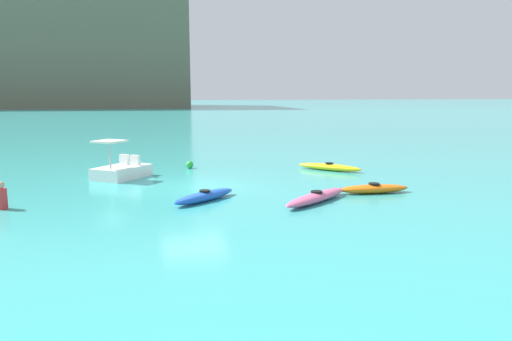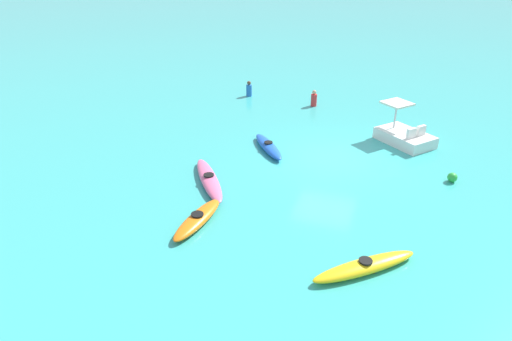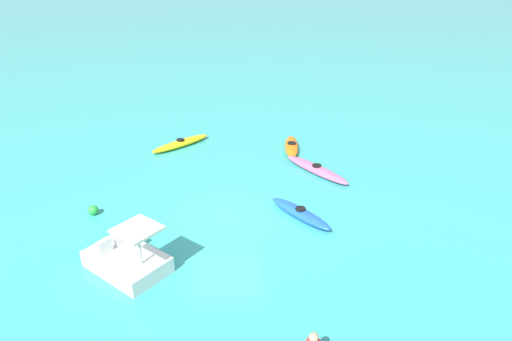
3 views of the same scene
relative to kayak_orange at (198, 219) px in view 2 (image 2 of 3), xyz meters
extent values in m
plane|color=#38ADA8|center=(-6.15, 3.04, -0.16)|extent=(600.00, 600.00, 0.00)
ellipsoid|color=orange|center=(0.00, 0.00, 0.00)|extent=(2.70, 0.88, 0.32)
cylinder|color=black|center=(0.00, 0.00, 0.18)|extent=(0.44, 0.44, 0.05)
ellipsoid|color=blue|center=(-6.16, 0.45, 0.00)|extent=(2.59, 2.15, 0.32)
cylinder|color=black|center=(-6.16, 0.45, 0.18)|extent=(0.51, 0.51, 0.05)
ellipsoid|color=pink|center=(-2.58, -0.75, 0.00)|extent=(3.22, 2.53, 0.32)
cylinder|color=black|center=(-2.58, -0.75, 0.18)|extent=(0.54, 0.54, 0.05)
ellipsoid|color=yellow|center=(0.68, 5.31, 0.00)|extent=(2.56, 2.81, 0.32)
cylinder|color=black|center=(0.68, 5.31, 0.18)|extent=(0.53, 0.53, 0.05)
cube|color=white|center=(-8.78, 5.94, 0.09)|extent=(2.70, 2.80, 0.50)
cube|color=white|center=(-8.20, 6.16, 0.56)|extent=(0.44, 0.41, 0.44)
cube|color=white|center=(-8.65, 6.55, 0.56)|extent=(0.44, 0.41, 0.44)
cylinder|color=#B2B2B7|center=(-9.24, 5.41, 0.89)|extent=(0.08, 0.08, 1.10)
cube|color=silver|center=(-9.24, 5.41, 1.48)|extent=(1.55, 1.55, 0.08)
sphere|color=green|center=(-5.58, 7.79, 0.02)|extent=(0.36, 0.36, 0.36)
cylinder|color=blue|center=(-13.00, -2.83, 0.16)|extent=(0.40, 0.40, 0.65)
sphere|color=brown|center=(-13.00, -2.83, 0.61)|extent=(0.22, 0.22, 0.22)
cylinder|color=red|center=(-12.46, 1.06, 0.16)|extent=(0.42, 0.42, 0.65)
sphere|color=tan|center=(-12.46, 1.06, 0.61)|extent=(0.22, 0.22, 0.22)
camera|label=1|loc=(-8.89, -15.19, 3.39)|focal=33.51mm
camera|label=2|loc=(11.02, 5.65, 7.95)|focal=32.17mm
camera|label=3|loc=(-19.81, 2.72, 8.20)|focal=31.81mm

